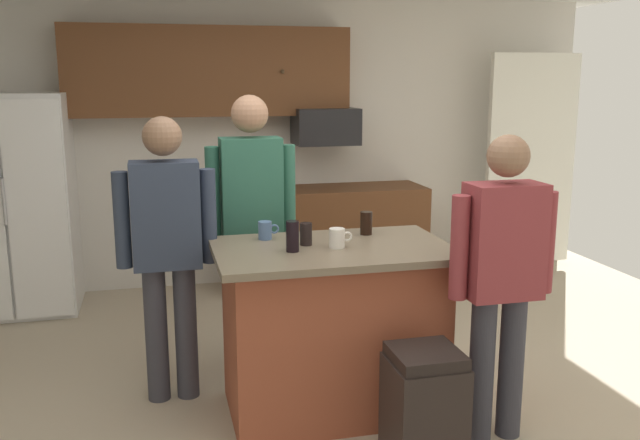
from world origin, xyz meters
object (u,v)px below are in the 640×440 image
microwave_over_range (325,126)px  glass_short_whisky (306,234)px  refrigerator (15,204)px  person_guest_left (167,241)px  trash_bin (424,410)px  mug_ceramic_white (337,238)px  kitchen_island (333,328)px  mug_blue_stoneware (266,230)px  tumbler_amber (366,223)px  person_guest_by_door (252,213)px  glass_dark_ale (293,236)px  person_guest_right (502,270)px

microwave_over_range → glass_short_whisky: size_ratio=4.50×
refrigerator → glass_short_whisky: (1.90, -2.20, 0.14)m
person_guest_left → trash_bin: 1.70m
refrigerator → trash_bin: refrigerator is taller
trash_bin → person_guest_left: bearing=137.5°
mug_ceramic_white → glass_short_whisky: size_ratio=1.04×
refrigerator → kitchen_island: (2.03, -2.28, -0.39)m
glass_short_whisky → mug_blue_stoneware: bearing=136.0°
mug_ceramic_white → trash_bin: (0.25, -0.67, -0.71)m
person_guest_left → tumbler_amber: 1.16m
kitchen_island → person_guest_by_door: bearing=115.6°
person_guest_by_door → glass_dark_ale: person_guest_by_door is taller
kitchen_island → mug_ceramic_white: mug_ceramic_white is taller
person_guest_left → glass_short_whisky: bearing=1.0°
glass_short_whisky → mug_ceramic_white: bearing=-32.7°
microwave_over_range → glass_short_whisky: 2.46m
refrigerator → glass_short_whisky: size_ratio=14.14×
kitchen_island → glass_short_whisky: 0.56m
refrigerator → kitchen_island: size_ratio=1.35×
glass_dark_ale → mug_blue_stoneware: size_ratio=1.37×
microwave_over_range → mug_ceramic_white: 2.52m
mug_ceramic_white → mug_blue_stoneware: size_ratio=1.07×
microwave_over_range → tumbler_amber: 2.21m
refrigerator → trash_bin: bearing=-52.2°
kitchen_island → trash_bin: bearing=-68.9°
refrigerator → person_guest_right: refrigerator is taller
glass_short_whisky → tumbler_amber: tumbler_amber is taller
person_guest_by_door → microwave_over_range: bearing=125.8°
kitchen_island → trash_bin: (0.27, -0.70, -0.19)m
glass_dark_ale → kitchen_island: bearing=12.7°
glass_dark_ale → refrigerator: bearing=127.6°
refrigerator → glass_dark_ale: refrigerator is taller
person_guest_by_door → mug_ceramic_white: bearing=0.2°
trash_bin → microwave_over_range: bearing=84.5°
microwave_over_range → person_guest_right: (0.18, -2.90, -0.53)m
microwave_over_range → mug_ceramic_white: microwave_over_range is taller
kitchen_island → person_guest_left: bearing=157.8°
microwave_over_range → person_guest_left: person_guest_left is taller
person_guest_left → mug_blue_stoneware: bearing=11.7°
person_guest_by_door → person_guest_left: (-0.54, -0.36, -0.07)m
mug_blue_stoneware → trash_bin: 1.33m
trash_bin → person_guest_by_door: bearing=113.4°
microwave_over_range → person_guest_left: (-1.45, -2.03, -0.49)m
tumbler_amber → microwave_over_range: bearing=82.0°
person_guest_left → tumbler_amber: size_ratio=12.15×
mug_ceramic_white → mug_blue_stoneware: bearing=140.5°
glass_dark_ale → tumbler_amber: bearing=30.2°
kitchen_island → refrigerator: bearing=131.8°
refrigerator → person_guest_by_door: (1.69, -1.56, 0.15)m
microwave_over_range → person_guest_left: 2.54m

